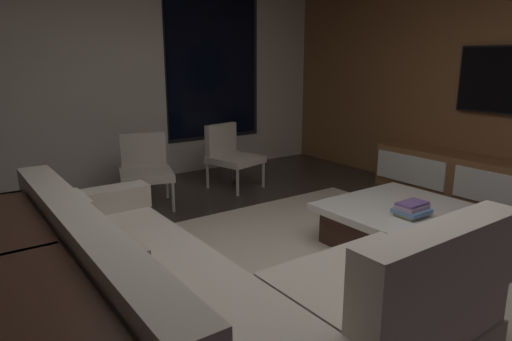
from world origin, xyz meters
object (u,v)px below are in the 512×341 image
at_px(accent_chair_near_window, 230,153).
at_px(accent_chair_by_curtain, 145,166).
at_px(book_stack_on_coffee_table, 412,209).
at_px(sectional_couch, 210,295).
at_px(coffee_table, 404,227).
at_px(console_table_behind_couch, 22,317).

height_order(accent_chair_near_window, accent_chair_by_curtain, same).
bearing_deg(accent_chair_by_curtain, book_stack_on_coffee_table, -65.31).
height_order(book_stack_on_coffee_table, accent_chair_by_curtain, accent_chair_by_curtain).
xyz_separation_m(sectional_couch, coffee_table, (1.98, 0.18, -0.10)).
bearing_deg(accent_chair_by_curtain, console_table_behind_couch, -123.07).
relative_size(accent_chair_near_window, console_table_behind_couch, 0.37).
bearing_deg(accent_chair_near_window, sectional_couch, -124.41).
distance_m(accent_chair_near_window, console_table_behind_couch, 3.71).
relative_size(book_stack_on_coffee_table, accent_chair_near_window, 0.32).
xyz_separation_m(accent_chair_by_curtain, console_table_behind_couch, (-1.59, -2.44, -0.02)).
xyz_separation_m(coffee_table, console_table_behind_couch, (-2.90, -0.05, 0.23)).
bearing_deg(accent_chair_by_curtain, coffee_table, -61.29).
distance_m(coffee_table, book_stack_on_coffee_table, 0.31).
relative_size(coffee_table, accent_chair_near_window, 1.49).
bearing_deg(console_table_behind_couch, coffee_table, 1.02).
xyz_separation_m(book_stack_on_coffee_table, console_table_behind_couch, (-2.76, 0.10, -0.00)).
relative_size(accent_chair_near_window, accent_chair_by_curtain, 1.00).
distance_m(coffee_table, accent_chair_by_curtain, 2.73).
bearing_deg(accent_chair_by_curtain, sectional_couch, -104.72).
bearing_deg(accent_chair_near_window, book_stack_on_coffee_table, -89.29).
bearing_deg(sectional_couch, accent_chair_near_window, 55.59).
relative_size(accent_chair_by_curtain, console_table_behind_couch, 0.37).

